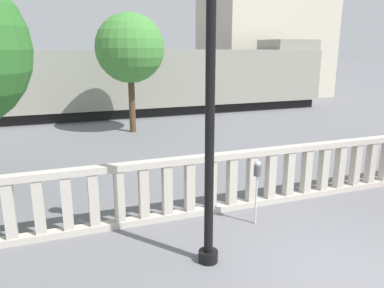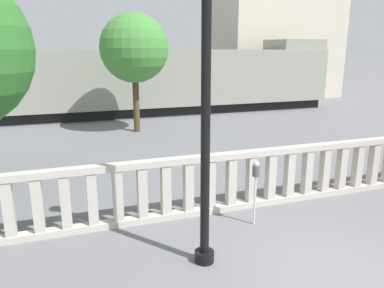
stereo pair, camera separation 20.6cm
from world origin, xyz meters
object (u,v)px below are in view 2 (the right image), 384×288
(tree_right, at_px, (134,48))
(parking_meter, at_px, (256,175))
(lamppost, at_px, (206,106))
(train_near, at_px, (172,80))

(tree_right, bearing_deg, parking_meter, -86.72)
(lamppost, xyz_separation_m, tree_right, (0.96, 11.10, 0.89))
(lamppost, distance_m, tree_right, 11.17)
(parking_meter, height_order, train_near, train_near)
(train_near, bearing_deg, lamppost, -104.23)
(lamppost, xyz_separation_m, train_near, (3.94, 15.55, -0.88))
(parking_meter, xyz_separation_m, tree_right, (-0.58, 10.08, 2.57))
(train_near, bearing_deg, parking_meter, -99.41)
(lamppost, height_order, parking_meter, lamppost)
(parking_meter, xyz_separation_m, train_near, (2.41, 14.53, 0.79))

